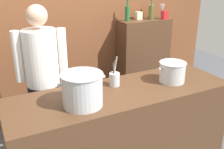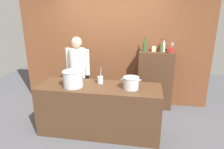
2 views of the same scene
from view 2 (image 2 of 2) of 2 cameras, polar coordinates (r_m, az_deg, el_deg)
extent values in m
plane|color=#4C4C51|center=(3.95, -3.46, -15.55)|extent=(8.00, 8.00, 0.00)
cube|color=brown|center=(4.71, 0.13, 9.68)|extent=(4.40, 0.10, 3.00)
cube|color=#472D1C|center=(3.72, -3.59, -9.76)|extent=(2.16, 0.70, 0.90)
cube|color=#472D1C|center=(4.65, 12.03, -1.61)|extent=(0.76, 0.32, 1.30)
cylinder|color=black|center=(4.40, -8.06, -5.81)|extent=(0.14, 0.14, 0.84)
cylinder|color=black|center=(4.49, -10.32, -5.41)|extent=(0.14, 0.14, 0.84)
cylinder|color=white|center=(4.21, -9.68, 3.29)|extent=(0.34, 0.34, 0.58)
cube|color=black|center=(4.43, -8.36, 0.84)|extent=(0.30, 0.08, 0.52)
cylinder|color=white|center=(4.10, -7.03, 3.43)|extent=(0.09, 0.09, 0.52)
cylinder|color=white|center=(4.32, -12.23, 3.89)|extent=(0.09, 0.09, 0.52)
sphere|color=tan|center=(4.13, -9.98, 9.01)|extent=(0.21, 0.21, 0.21)
cylinder|color=#B7BABF|center=(3.52, -10.97, -1.27)|extent=(0.34, 0.34, 0.27)
cylinder|color=#B7BABF|center=(3.48, -11.10, 0.91)|extent=(0.35, 0.35, 0.01)
cube|color=#B7BABF|center=(3.57, -13.86, 0.24)|extent=(0.04, 0.02, 0.02)
cube|color=#B7BABF|center=(3.44, -8.13, -0.08)|extent=(0.04, 0.02, 0.02)
cylinder|color=#B7BABF|center=(3.39, 5.39, -2.46)|extent=(0.26, 0.26, 0.20)
cylinder|color=#B7BABF|center=(3.36, 5.44, -0.83)|extent=(0.27, 0.27, 0.01)
cube|color=#B7BABF|center=(3.38, 2.93, -1.32)|extent=(0.04, 0.02, 0.02)
cube|color=#B7BABF|center=(3.36, 7.93, -1.59)|extent=(0.04, 0.02, 0.02)
cylinder|color=#B7BABF|center=(3.64, -3.35, -1.51)|extent=(0.10, 0.10, 0.13)
cylinder|color=olive|center=(3.63, -3.33, -0.34)|extent=(0.04, 0.01, 0.24)
cylinder|color=olive|center=(3.63, -3.42, -0.61)|extent=(0.02, 0.02, 0.21)
cylinder|color=#262626|center=(3.62, -3.55, -0.51)|extent=(0.02, 0.04, 0.23)
cylinder|color=#B7BABF|center=(3.62, -3.17, -0.07)|extent=(0.04, 0.05, 0.28)
cylinder|color=#475123|center=(4.43, 13.69, 7.35)|extent=(0.07, 0.07, 0.19)
cylinder|color=#475123|center=(4.41, 13.82, 9.07)|extent=(0.02, 0.02, 0.07)
cylinder|color=black|center=(4.40, 13.86, 9.62)|extent=(0.03, 0.03, 0.01)
cylinder|color=#1E592D|center=(4.47, 9.10, 7.73)|extent=(0.07, 0.07, 0.19)
cylinder|color=#1E592D|center=(4.45, 9.19, 9.52)|extent=(0.02, 0.02, 0.09)
cylinder|color=black|center=(4.44, 9.23, 10.17)|extent=(0.03, 0.03, 0.01)
cylinder|color=silver|center=(4.52, 14.38, 7.48)|extent=(0.07, 0.07, 0.19)
cylinder|color=silver|center=(4.50, 14.50, 9.10)|extent=(0.02, 0.02, 0.07)
cylinder|color=black|center=(4.50, 14.54, 9.60)|extent=(0.03, 0.03, 0.01)
cylinder|color=silver|center=(4.52, 16.46, 6.12)|extent=(0.06, 0.06, 0.01)
cylinder|color=silver|center=(4.51, 16.51, 6.71)|extent=(0.01, 0.01, 0.09)
cone|color=silver|center=(4.50, 16.62, 7.88)|extent=(0.08, 0.08, 0.10)
cube|color=beige|center=(4.52, 11.72, 7.13)|extent=(0.09, 0.09, 0.11)
cube|color=red|center=(4.40, 16.23, 6.55)|extent=(0.08, 0.08, 0.12)
camera|label=1|loc=(2.27, -47.66, 6.78)|focal=42.62mm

